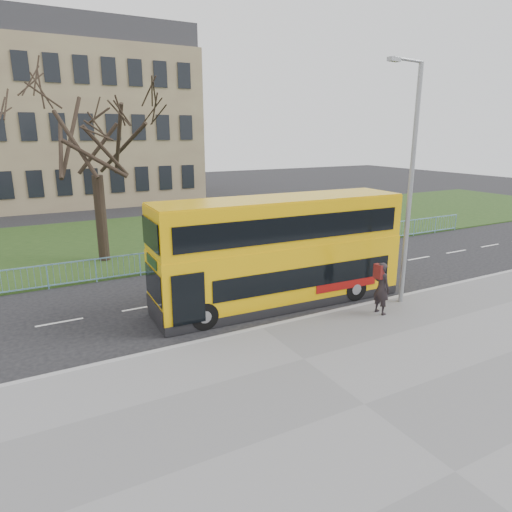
% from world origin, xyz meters
% --- Properties ---
extents(ground, '(120.00, 120.00, 0.00)m').
position_xyz_m(ground, '(0.00, 0.00, 0.00)').
color(ground, black).
rests_on(ground, ground).
extents(pavement, '(80.00, 10.50, 0.12)m').
position_xyz_m(pavement, '(0.00, -6.75, 0.06)').
color(pavement, slate).
rests_on(pavement, ground).
extents(kerb, '(80.00, 0.20, 0.14)m').
position_xyz_m(kerb, '(0.00, -1.55, 0.07)').
color(kerb, gray).
rests_on(kerb, ground).
extents(grass_verge, '(80.00, 15.40, 0.08)m').
position_xyz_m(grass_verge, '(0.00, 14.30, 0.04)').
color(grass_verge, '#1A3312').
rests_on(grass_verge, ground).
extents(guard_railing, '(40.00, 0.12, 1.10)m').
position_xyz_m(guard_railing, '(0.00, 6.60, 0.55)').
color(guard_railing, '#75ADD1').
rests_on(guard_railing, ground).
extents(bare_tree, '(7.36, 7.36, 10.52)m').
position_xyz_m(bare_tree, '(-3.00, 10.00, 5.34)').
color(bare_tree, black).
rests_on(bare_tree, grass_verge).
extents(civic_building, '(30.00, 15.00, 14.00)m').
position_xyz_m(civic_building, '(-5.00, 35.00, 7.00)').
color(civic_building, '#7C674E').
rests_on(civic_building, ground).
extents(yellow_bus, '(9.99, 2.76, 4.15)m').
position_xyz_m(yellow_bus, '(1.91, 0.39, 2.23)').
color(yellow_bus, '#E6AD09').
rests_on(yellow_bus, ground).
extents(pedestrian, '(0.50, 0.73, 1.94)m').
position_xyz_m(pedestrian, '(4.46, -2.53, 1.09)').
color(pedestrian, black).
rests_on(pedestrian, pavement).
extents(street_lamp, '(1.87, 0.46, 8.84)m').
position_xyz_m(street_lamp, '(5.94, -2.02, 4.97)').
color(street_lamp, gray).
rests_on(street_lamp, pavement).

